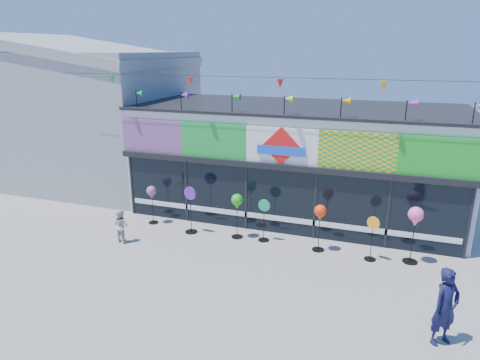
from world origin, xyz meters
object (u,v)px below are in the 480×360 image
at_px(spinner_2, 237,203).
at_px(child, 121,226).
at_px(spinner_5, 372,237).
at_px(adult_man, 445,307).
at_px(spinner_6, 415,218).
at_px(spinner_1, 191,208).
at_px(spinner_4, 320,214).
at_px(spinner_3, 264,219).
at_px(spinner_0, 152,194).

distance_m(spinner_2, child, 3.89).
xyz_separation_m(spinner_5, adult_man, (1.64, -3.48, 0.15)).
xyz_separation_m(spinner_6, child, (-9.01, -1.55, -0.85)).
relative_size(spinner_1, adult_man, 0.94).
xyz_separation_m(spinner_4, child, (-6.27, -1.46, -0.66)).
xyz_separation_m(spinner_6, adult_man, (0.49, -3.71, -0.52)).
height_order(spinner_4, spinner_5, spinner_4).
bearing_deg(spinner_3, spinner_1, -176.09).
bearing_deg(spinner_6, spinner_5, -168.88).
bearing_deg(child, spinner_2, -141.66).
distance_m(adult_man, child, 9.75).
xyz_separation_m(spinner_0, spinner_1, (1.68, -0.31, -0.25)).
distance_m(spinner_6, adult_man, 3.78).
xyz_separation_m(spinner_4, spinner_6, (2.74, 0.09, 0.19)).
height_order(spinner_3, spinner_6, spinner_6).
bearing_deg(spinner_1, spinner_3, 3.91).
xyz_separation_m(spinner_2, adult_man, (6.00, -3.70, -0.35)).
xyz_separation_m(spinner_1, spinner_5, (6.01, -0.09, -0.14)).
distance_m(spinner_1, child, 2.36).
bearing_deg(adult_man, spinner_4, 91.70).
height_order(spinner_2, spinner_3, spinner_2).
distance_m(spinner_0, spinner_1, 1.73).
relative_size(spinner_6, adult_man, 0.99).
bearing_deg(spinner_3, adult_man, -36.45).
height_order(spinner_4, spinner_6, spinner_6).
bearing_deg(spinner_2, spinner_4, -1.76).
xyz_separation_m(spinner_2, child, (-3.51, -1.55, -0.68)).
height_order(spinner_3, spinner_5, spinner_3).
xyz_separation_m(spinner_3, spinner_4, (1.84, -0.13, 0.46)).
distance_m(spinner_3, spinner_6, 4.63).
xyz_separation_m(spinner_2, spinner_4, (2.76, -0.08, -0.01)).
bearing_deg(spinner_3, spinner_6, -0.47).
distance_m(spinner_1, spinner_2, 1.69).
xyz_separation_m(spinner_1, adult_man, (7.65, -3.57, 0.00)).
height_order(spinner_2, adult_man, adult_man).
bearing_deg(spinner_0, adult_man, -22.61).
distance_m(spinner_4, child, 6.47).
bearing_deg(spinner_2, child, -156.18).
height_order(spinner_0, spinner_1, spinner_1).
bearing_deg(spinner_2, adult_man, -31.70).
bearing_deg(spinner_2, spinner_6, 0.07).
xyz_separation_m(spinner_0, spinner_2, (3.33, -0.18, 0.10)).
bearing_deg(spinner_4, spinner_0, 177.50).
relative_size(spinner_6, child, 1.57).
height_order(spinner_1, child, spinner_1).
bearing_deg(spinner_4, spinner_2, 178.24).
bearing_deg(spinner_2, spinner_0, 176.89).
xyz_separation_m(spinner_1, spinner_3, (2.57, 0.18, -0.12)).
xyz_separation_m(spinner_2, spinner_5, (4.36, -0.22, -0.50)).
relative_size(spinner_0, spinner_5, 1.02).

